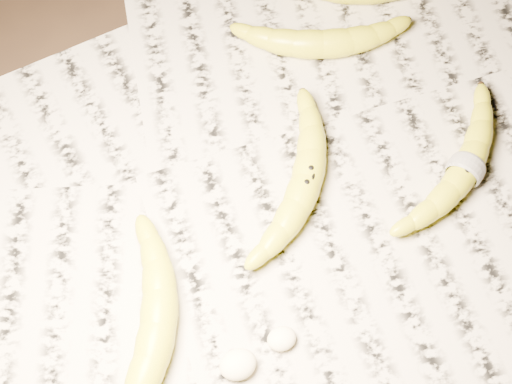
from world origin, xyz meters
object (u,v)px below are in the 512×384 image
object	(u,v)px
banana_left_b	(157,326)
banana_center	(306,180)
banana_upper_a	(322,42)
banana_taped	(466,168)

from	to	relation	value
banana_left_b	banana_center	bearing A→B (deg)	-38.34
banana_left_b	banana_upper_a	size ratio (longest dim) A/B	1.06
banana_center	banana_upper_a	bearing A→B (deg)	8.58
banana_taped	banana_upper_a	world-z (taller)	banana_upper_a
banana_left_b	banana_upper_a	xyz separation A→B (m)	(0.29, 0.26, -0.00)
banana_center	banana_upper_a	size ratio (longest dim) A/B	1.05
banana_left_b	banana_taped	bearing A→B (deg)	-56.90
banana_center	banana_taped	world-z (taller)	banana_center
banana_left_b	banana_taped	xyz separation A→B (m)	(0.37, 0.05, -0.00)
banana_left_b	banana_taped	size ratio (longest dim) A/B	1.01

